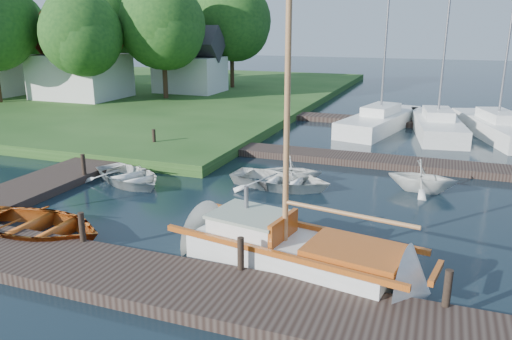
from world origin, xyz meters
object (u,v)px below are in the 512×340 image
(house_c, at_px, (190,66))
(tree_2, at_px, (82,33))
(tender_d, at_px, (423,175))
(mooring_post_5, at_px, (154,138))
(tree_4, at_px, (105,18))
(marina_boat_2, at_px, (437,124))
(sailboat, at_px, (298,256))
(marina_boat_1, at_px, (380,120))
(house_a, at_px, (80,64))
(tender_c, at_px, (281,177))
(tree_7, at_px, (232,20))
(mooring_post_2, at_px, (241,254))
(dinghy, at_px, (35,222))
(mooring_post_3, at_px, (448,288))
(mooring_post_1, at_px, (82,227))
(tender_b, at_px, (293,168))
(tree_5, at_px, (15,29))
(tender_a, at_px, (129,174))
(mooring_post_4, at_px, (83,164))
(tree_3, at_px, (163,25))
(marina_boat_3, at_px, (497,126))

(house_c, relative_size, tree_2, 0.67)
(tender_d, distance_m, house_c, 26.76)
(mooring_post_5, distance_m, tree_4, 23.40)
(marina_boat_2, bearing_deg, sailboat, 162.64)
(marina_boat_1, distance_m, house_a, 22.49)
(tender_c, relative_size, tree_7, 0.40)
(mooring_post_2, distance_m, dinghy, 6.42)
(mooring_post_3, distance_m, tree_4, 39.34)
(mooring_post_1, xyz_separation_m, house_a, (-17.00, 21.00, 2.26))
(tender_b, xyz_separation_m, tree_7, (-12.46, 23.32, 5.63))
(tender_b, bearing_deg, tree_5, 49.75)
(mooring_post_3, bearing_deg, tender_a, 154.18)
(mooring_post_4, distance_m, tree_5, 30.87)
(tree_3, bearing_deg, mooring_post_4, -68.81)
(marina_boat_2, height_order, tree_5, marina_boat_2)
(mooring_post_1, relative_size, tender_c, 0.21)
(house_c, bearing_deg, mooring_post_2, -60.14)
(tender_a, xyz_separation_m, house_a, (-14.68, 15.52, 2.59))
(house_c, height_order, tree_2, tree_2)
(dinghy, bearing_deg, marina_boat_2, -28.23)
(mooring_post_2, bearing_deg, marina_boat_3, 70.42)
(tree_2, distance_m, tree_7, 13.45)
(tender_a, height_order, tree_7, tree_7)
(mooring_post_5, bearing_deg, tender_d, -7.59)
(tender_a, relative_size, tender_c, 0.95)
(mooring_post_5, xyz_separation_m, tree_7, (-5.00, 21.05, 5.50))
(marina_boat_2, bearing_deg, tender_c, 148.01)
(tender_d, relative_size, marina_boat_2, 0.21)
(mooring_post_5, relative_size, tree_3, 0.09)
(sailboat, height_order, tender_c, sailboat)
(mooring_post_2, height_order, house_a, house_a)
(mooring_post_3, xyz_separation_m, house_a, (-26.00, 21.00, 2.26))
(mooring_post_5, relative_size, marina_boat_2, 0.07)
(marina_boat_3, relative_size, house_a, 1.90)
(sailboat, bearing_deg, tender_c, 121.49)
(mooring_post_1, bearing_deg, tender_b, 65.88)
(marina_boat_3, xyz_separation_m, tree_3, (-22.39, 3.67, 5.23))
(tender_d, relative_size, tree_5, 0.30)
(marina_boat_1, height_order, tree_4, tree_4)
(mooring_post_4, bearing_deg, marina_boat_1, 56.85)
(tree_7, bearing_deg, mooring_post_2, -66.50)
(tender_a, relative_size, tree_5, 0.45)
(mooring_post_1, height_order, tender_a, mooring_post_1)
(mooring_post_4, bearing_deg, house_a, 129.09)
(marina_boat_2, bearing_deg, marina_boat_3, -89.67)
(marina_boat_1, height_order, tree_7, marina_boat_1)
(sailboat, xyz_separation_m, tree_3, (-16.58, 21.98, 5.47))
(tree_3, relative_size, tree_7, 0.93)
(tender_c, relative_size, tree_3, 0.43)
(marina_boat_1, bearing_deg, mooring_post_5, 148.28)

